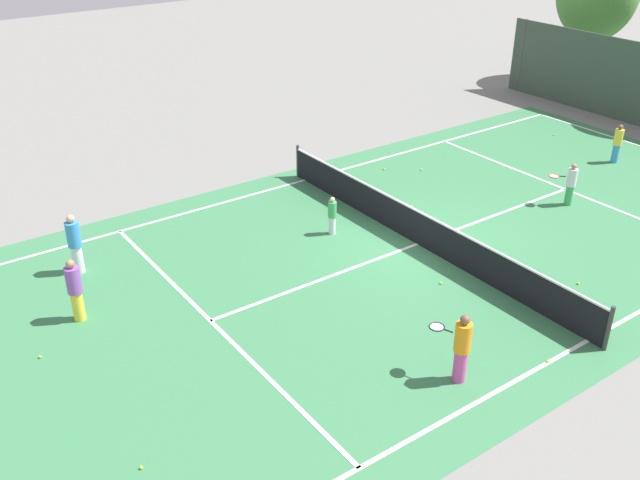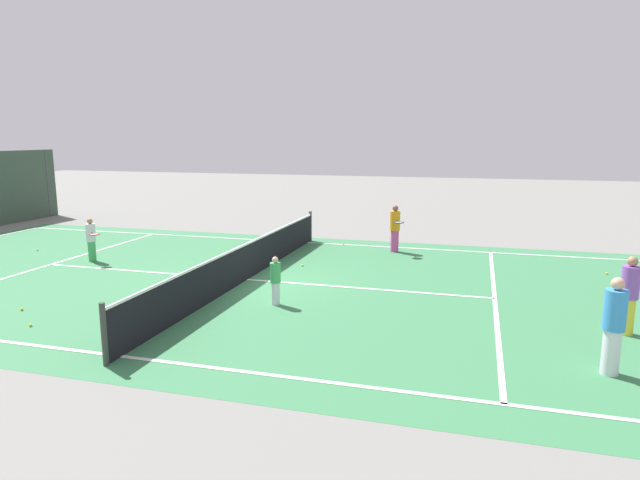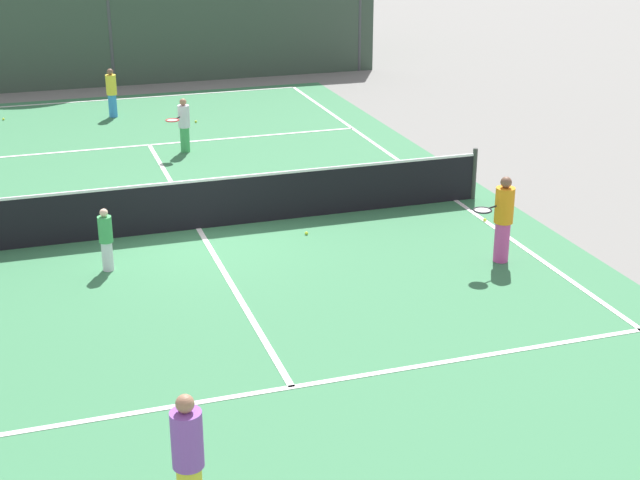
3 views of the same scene
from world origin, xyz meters
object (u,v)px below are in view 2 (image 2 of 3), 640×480
object	(u,v)px
tennis_ball_5	(191,301)
tennis_ball_2	(161,293)
tennis_ball_1	(607,273)
player_2	(614,325)
player_4	(395,228)
player_3	(275,280)
tennis_ball_0	(119,339)
tennis_ball_9	(37,250)
tennis_ball_4	(31,325)
tennis_ball_7	(136,310)
tennis_ball_11	(343,244)
tennis_ball_3	(22,309)
tennis_ball_6	(243,247)
player_1	(629,295)
tennis_ball_12	(302,265)
player_5	(91,239)

from	to	relation	value
tennis_ball_5	tennis_ball_2	bearing A→B (deg)	68.21
tennis_ball_1	tennis_ball_5	world-z (taller)	same
player_2	player_4	distance (m)	9.94
player_3	tennis_ball_0	bearing A→B (deg)	144.90
player_2	tennis_ball_1	world-z (taller)	player_2
tennis_ball_5	tennis_ball_0	bearing A→B (deg)	177.26
tennis_ball_0	tennis_ball_9	size ratio (longest dim) A/B	1.00
tennis_ball_1	tennis_ball_4	xyz separation A→B (m)	(-7.99, 12.20, 0.00)
tennis_ball_4	tennis_ball_7	size ratio (longest dim) A/B	1.00
tennis_ball_0	tennis_ball_11	distance (m)	10.49
tennis_ball_3	player_4	bearing A→B (deg)	-39.02
tennis_ball_1	player_3	bearing A→B (deg)	123.26
tennis_ball_7	tennis_ball_11	bearing A→B (deg)	-16.53
tennis_ball_6	tennis_ball_9	distance (m)	6.93
tennis_ball_3	tennis_ball_5	bearing A→B (deg)	-64.37
player_1	tennis_ball_6	bearing A→B (deg)	61.73
tennis_ball_2	tennis_ball_12	xyz separation A→B (m)	(3.76, -2.43, 0.00)
tennis_ball_5	tennis_ball_6	distance (m)	6.34
tennis_ball_2	tennis_ball_5	world-z (taller)	same
tennis_ball_6	tennis_ball_0	bearing A→B (deg)	-171.62
player_4	player_2	bearing A→B (deg)	-151.19
tennis_ball_1	tennis_ball_12	distance (m)	8.63
player_3	tennis_ball_7	world-z (taller)	player_3
tennis_ball_3	tennis_ball_2	bearing A→B (deg)	-48.22
player_2	tennis_ball_11	distance (m)	11.60
tennis_ball_2	tennis_ball_7	bearing A→B (deg)	-170.32
player_5	tennis_ball_11	distance (m)	8.35
player_2	tennis_ball_9	distance (m)	17.35
tennis_ball_4	tennis_ball_2	bearing A→B (deg)	-24.03
tennis_ball_3	tennis_ball_4	xyz separation A→B (m)	(-0.80, -1.00, 0.00)
player_5	tennis_ball_0	xyz separation A→B (m)	(-5.59, -4.96, -0.66)
tennis_ball_5	tennis_ball_12	distance (m)	4.40
player_1	player_4	xyz separation A→B (m)	(6.59, 5.50, 0.01)
tennis_ball_3	tennis_ball_12	size ratio (longest dim) A/B	1.00
tennis_ball_1	player_5	bearing A→B (deg)	99.73
player_5	tennis_ball_11	bearing A→B (deg)	-55.31
player_2	tennis_ball_1	distance (m)	7.42
player_2	tennis_ball_3	distance (m)	11.83
tennis_ball_0	tennis_ball_4	world-z (taller)	same
tennis_ball_7	player_4	bearing A→B (deg)	-29.47
tennis_ball_7	tennis_ball_6	bearing A→B (deg)	4.66
tennis_ball_12	tennis_ball_6	bearing A→B (deg)	54.35
tennis_ball_2	tennis_ball_3	distance (m)	3.02
tennis_ball_1	tennis_ball_2	bearing A→B (deg)	115.32
tennis_ball_3	tennis_ball_5	xyz separation A→B (m)	(1.59, -3.31, 0.00)
player_5	tennis_ball_9	size ratio (longest dim) A/B	20.35
tennis_ball_12	player_5	bearing A→B (deg)	100.06
tennis_ball_3	player_3	bearing A→B (deg)	-69.32
tennis_ball_9	tennis_ball_2	bearing A→B (deg)	-116.56
tennis_ball_5	tennis_ball_7	world-z (taller)	same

